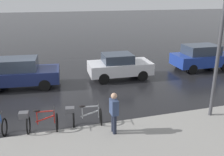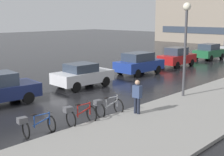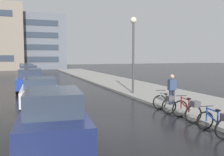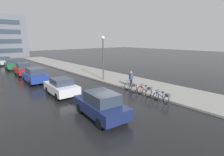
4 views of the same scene
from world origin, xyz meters
name	(u,v)px [view 2 (image 2 of 4)]	position (x,y,z in m)	size (l,w,h in m)	color
ground_plane	(36,109)	(0.00, 0.00, 0.00)	(140.00, 140.00, 0.00)	black
bicycle_nearest	(35,125)	(3.11, -2.05, 0.47)	(0.84, 1.44, 0.91)	black
bicycle_second	(79,114)	(3.41, -0.14, 0.50)	(0.87, 1.41, 0.97)	black
bicycle_third	(107,106)	(3.41, 1.55, 0.48)	(0.88, 1.44, 0.98)	black
car_white	(82,75)	(-2.03, 4.84, 0.78)	(2.10, 3.97, 1.55)	silver
car_blue	(139,63)	(-2.28, 10.98, 0.87)	(2.07, 4.13, 1.72)	navy
car_red	(177,57)	(-2.19, 16.41, 0.85)	(1.88, 3.91, 1.75)	#AD1919
car_green	(209,52)	(-2.23, 22.82, 0.84)	(1.98, 3.83, 1.68)	#1E6038
pedestrian	(137,96)	(4.39, 2.50, 0.96)	(0.41, 0.25, 1.71)	#1E2333
streetlamp	(186,34)	(4.20, 6.84, 3.60)	(0.43, 0.43, 5.24)	#424247
building_facade_side	(217,6)	(-11.96, 44.64, 6.23)	(19.56, 9.14, 12.46)	gray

